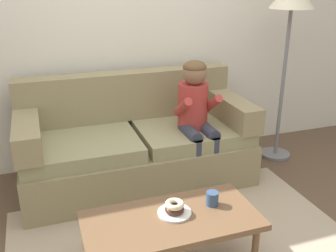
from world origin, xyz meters
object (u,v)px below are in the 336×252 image
(mug, at_px, (212,198))
(couch, at_px, (136,145))
(person_child, at_px, (196,112))
(coffee_table, at_px, (171,224))
(donut, at_px, (175,209))
(floor_lamp, at_px, (291,8))
(toy_controller, at_px, (100,241))

(mug, bearing_deg, couch, 99.54)
(person_child, distance_m, mug, 1.04)
(coffee_table, bearing_deg, person_child, 59.93)
(donut, xyz_separation_m, mug, (0.26, 0.02, 0.01))
(person_child, relative_size, floor_lamp, 0.63)
(mug, height_order, floor_lamp, floor_lamp)
(floor_lamp, bearing_deg, person_child, -168.01)
(couch, relative_size, person_child, 1.80)
(donut, bearing_deg, coffee_table, -132.51)
(donut, bearing_deg, toy_controller, 139.55)
(donut, distance_m, floor_lamp, 2.24)
(donut, bearing_deg, person_child, 60.46)
(toy_controller, height_order, floor_lamp, floor_lamp)
(floor_lamp, bearing_deg, toy_controller, -157.23)
(couch, height_order, floor_lamp, floor_lamp)
(floor_lamp, bearing_deg, couch, -179.74)
(person_child, bearing_deg, floor_lamp, 11.99)
(coffee_table, xyz_separation_m, donut, (0.03, 0.04, 0.07))
(couch, bearing_deg, donut, -93.16)
(person_child, height_order, floor_lamp, floor_lamp)
(couch, bearing_deg, toy_controller, -120.64)
(couch, xyz_separation_m, mug, (0.20, -1.17, 0.09))
(couch, height_order, toy_controller, couch)
(toy_controller, bearing_deg, donut, -6.58)
(person_child, bearing_deg, coffee_table, -120.07)
(coffee_table, xyz_separation_m, mug, (0.30, 0.05, 0.09))
(coffee_table, height_order, donut, donut)
(donut, relative_size, toy_controller, 0.53)
(mug, bearing_deg, toy_controller, 153.32)
(mug, bearing_deg, floor_lamp, 42.21)
(donut, height_order, toy_controller, donut)
(couch, height_order, donut, couch)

